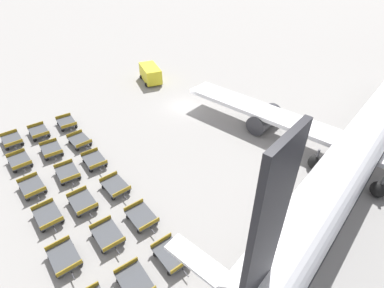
# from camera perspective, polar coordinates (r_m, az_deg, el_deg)

# --- Properties ---
(ground_plane) EXTENTS (500.00, 500.00, 0.00)m
(ground_plane) POSITION_cam_1_polar(r_m,az_deg,el_deg) (37.71, -1.26, 7.08)
(ground_plane) COLOR gray
(airplane) EXTENTS (38.09, 46.14, 13.46)m
(airplane) POSITION_cam_1_polar(r_m,az_deg,el_deg) (31.39, 30.23, 1.18)
(airplane) COLOR white
(airplane) RESTS_ON ground_plane
(service_van) EXTENTS (4.91, 3.77, 2.24)m
(service_van) POSITION_cam_1_polar(r_m,az_deg,el_deg) (44.37, -7.92, 13.17)
(service_van) COLOR yellow
(service_van) RESTS_ON ground_plane
(baggage_dolly_row_near_col_a) EXTENTS (3.26, 2.03, 0.92)m
(baggage_dolly_row_near_col_a) POSITION_cam_1_polar(r_m,az_deg,el_deg) (36.00, -31.09, 0.64)
(baggage_dolly_row_near_col_a) COLOR #424449
(baggage_dolly_row_near_col_a) RESTS_ON ground_plane
(baggage_dolly_row_near_col_b) EXTENTS (3.25, 2.00, 0.92)m
(baggage_dolly_row_near_col_b) POSITION_cam_1_polar(r_m,az_deg,el_deg) (32.47, -29.98, -2.84)
(baggage_dolly_row_near_col_b) COLOR #424449
(baggage_dolly_row_near_col_b) RESTS_ON ground_plane
(baggage_dolly_row_near_col_c) EXTENTS (3.24, 1.98, 0.92)m
(baggage_dolly_row_near_col_c) POSITION_cam_1_polar(r_m,az_deg,el_deg) (28.94, -28.14, -7.23)
(baggage_dolly_row_near_col_c) COLOR #424449
(baggage_dolly_row_near_col_c) RESTS_ON ground_plane
(baggage_dolly_row_near_col_d) EXTENTS (3.26, 2.02, 0.92)m
(baggage_dolly_row_near_col_d) POSITION_cam_1_polar(r_m,az_deg,el_deg) (25.91, -25.75, -12.22)
(baggage_dolly_row_near_col_d) COLOR #424449
(baggage_dolly_row_near_col_d) RESTS_ON ground_plane
(baggage_dolly_row_near_col_e) EXTENTS (3.26, 2.05, 0.92)m
(baggage_dolly_row_near_col_e) POSITION_cam_1_polar(r_m,az_deg,el_deg) (22.99, -23.16, -19.27)
(baggage_dolly_row_near_col_e) COLOR #424449
(baggage_dolly_row_near_col_e) RESTS_ON ground_plane
(baggage_dolly_row_mid_a_col_a) EXTENTS (3.27, 2.09, 0.92)m
(baggage_dolly_row_mid_a_col_a) POSITION_cam_1_polar(r_m,az_deg,el_deg) (36.05, -27.15, 2.08)
(baggage_dolly_row_mid_a_col_a) COLOR #424449
(baggage_dolly_row_mid_a_col_a) RESTS_ON ground_plane
(baggage_dolly_row_mid_a_col_b) EXTENTS (3.28, 2.19, 0.92)m
(baggage_dolly_row_mid_a_col_b) POSITION_cam_1_polar(r_m,az_deg,el_deg) (32.60, -25.19, -1.01)
(baggage_dolly_row_mid_a_col_b) COLOR #424449
(baggage_dolly_row_mid_a_col_b) RESTS_ON ground_plane
(baggage_dolly_row_mid_a_col_c) EXTENTS (3.28, 2.18, 0.92)m
(baggage_dolly_row_mid_a_col_c) POSITION_cam_1_polar(r_m,az_deg,el_deg) (29.11, -22.62, -5.09)
(baggage_dolly_row_mid_a_col_c) COLOR #424449
(baggage_dolly_row_mid_a_col_c) RESTS_ON ground_plane
(baggage_dolly_row_mid_a_col_d) EXTENTS (3.26, 2.05, 0.92)m
(baggage_dolly_row_mid_a_col_d) POSITION_cam_1_polar(r_m,az_deg,el_deg) (25.90, -20.10, -10.38)
(baggage_dolly_row_mid_a_col_d) COLOR #424449
(baggage_dolly_row_mid_a_col_d) RESTS_ON ground_plane
(baggage_dolly_row_mid_a_col_e) EXTENTS (3.27, 2.07, 0.92)m
(baggage_dolly_row_mid_a_col_e) POSITION_cam_1_polar(r_m,az_deg,el_deg) (23.16, -15.77, -16.37)
(baggage_dolly_row_mid_a_col_e) COLOR #424449
(baggage_dolly_row_mid_a_col_e) RESTS_ON ground_plane
(baggage_dolly_row_mid_a_col_f) EXTENTS (3.27, 2.12, 0.92)m
(baggage_dolly_row_mid_a_col_f) POSITION_cam_1_polar(r_m,az_deg,el_deg) (20.78, -10.82, -24.42)
(baggage_dolly_row_mid_a_col_f) COLOR #424449
(baggage_dolly_row_mid_a_col_f) RESTS_ON ground_plane
(baggage_dolly_row_mid_b_col_a) EXTENTS (3.28, 2.17, 0.92)m
(baggage_dolly_row_mid_b_col_a) POSITION_cam_1_polar(r_m,az_deg,el_deg) (36.45, -22.77, 3.77)
(baggage_dolly_row_mid_b_col_a) COLOR #424449
(baggage_dolly_row_mid_b_col_a) RESTS_ON ground_plane
(baggage_dolly_row_mid_b_col_b) EXTENTS (3.24, 1.97, 0.92)m
(baggage_dolly_row_mid_b_col_b) POSITION_cam_1_polar(r_m,az_deg,el_deg) (32.87, -20.62, 0.62)
(baggage_dolly_row_mid_b_col_b) COLOR #424449
(baggage_dolly_row_mid_b_col_b) RESTS_ON ground_plane
(baggage_dolly_row_mid_b_col_c) EXTENTS (3.28, 2.13, 0.92)m
(baggage_dolly_row_mid_b_col_c) POSITION_cam_1_polar(r_m,az_deg,el_deg) (29.69, -18.09, -2.97)
(baggage_dolly_row_mid_b_col_c) COLOR #424449
(baggage_dolly_row_mid_b_col_c) RESTS_ON ground_plane
(baggage_dolly_row_mid_b_col_d) EXTENTS (3.25, 1.99, 0.92)m
(baggage_dolly_row_mid_b_col_d) POSITION_cam_1_polar(r_m,az_deg,el_deg) (26.47, -14.37, -7.77)
(baggage_dolly_row_mid_b_col_d) COLOR #424449
(baggage_dolly_row_mid_b_col_d) RESTS_ON ground_plane
(baggage_dolly_row_mid_b_col_e) EXTENTS (3.26, 2.05, 0.92)m
(baggage_dolly_row_mid_b_col_e) POSITION_cam_1_polar(r_m,az_deg,el_deg) (23.72, -9.57, -13.50)
(baggage_dolly_row_mid_b_col_e) COLOR #424449
(baggage_dolly_row_mid_b_col_e) RESTS_ON ground_plane
(baggage_dolly_row_mid_b_col_f) EXTENTS (3.26, 2.05, 0.92)m
(baggage_dolly_row_mid_b_col_f) POSITION_cam_1_polar(r_m,az_deg,el_deg) (21.50, -4.01, -20.31)
(baggage_dolly_row_mid_b_col_f) COLOR #424449
(baggage_dolly_row_mid_b_col_f) RESTS_ON ground_plane
(stand_guidance_stripe) EXTENTS (1.97, 36.38, 0.01)m
(stand_guidance_stripe) POSITION_cam_1_polar(r_m,az_deg,el_deg) (25.21, 24.66, -15.13)
(stand_guidance_stripe) COLOR white
(stand_guidance_stripe) RESTS_ON ground_plane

